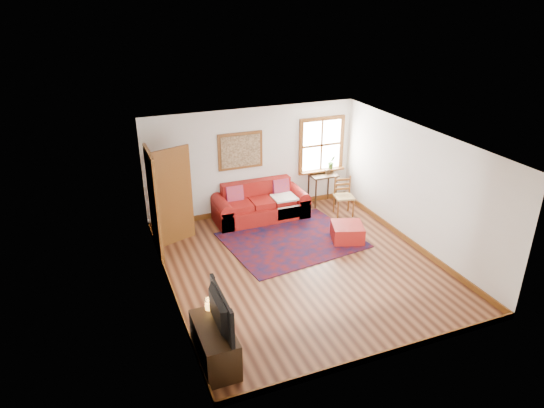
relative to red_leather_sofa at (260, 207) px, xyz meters
name	(u,v)px	position (x,y,z in m)	size (l,w,h in m)	color
ground	(302,266)	(-0.02, -2.33, -0.28)	(5.50, 5.50, 0.00)	#411E11
room_envelope	(304,187)	(-0.02, -2.32, 1.37)	(5.04, 5.54, 2.52)	silver
window	(323,151)	(1.76, 0.37, 1.04)	(1.18, 0.20, 1.38)	white
doorway	(165,198)	(-2.23, -0.55, 0.79)	(0.89, 1.08, 2.14)	black
framed_artwork	(241,151)	(-0.32, 0.38, 1.27)	(1.05, 0.07, 0.85)	brown
persian_rug	(292,240)	(0.23, -1.31, -0.27)	(2.69, 2.15, 0.02)	#4F0B0C
red_leather_sofa	(260,207)	(0.00, 0.00, 0.00)	(2.14, 0.88, 0.84)	maroon
red_ottoman	(347,232)	(1.32, -1.72, -0.10)	(0.63, 0.63, 0.36)	maroon
side_table	(323,179)	(1.70, 0.20, 0.37)	(0.65, 0.49, 0.78)	#301E10
ladder_back_chair	(343,195)	(1.89, -0.52, 0.21)	(0.50, 0.48, 0.91)	tan
media_cabinet	(215,344)	(-2.27, -4.23, 0.01)	(0.48, 1.07, 0.59)	#301E10
television	(215,311)	(-2.25, -4.25, 0.60)	(1.01, 0.13, 0.58)	black
candle_hurricane	(209,305)	(-2.22, -3.79, 0.39)	(0.12, 0.12, 0.18)	silver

